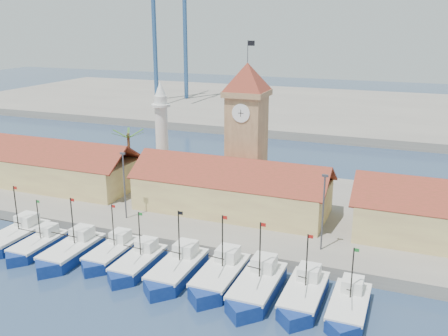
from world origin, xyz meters
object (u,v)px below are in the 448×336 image
at_px(boat_0, 14,238).
at_px(boat_5, 176,271).
at_px(minaret, 162,132).
at_px(clock_tower, 247,128).

xyz_separation_m(boat_0, boat_5, (22.66, -0.29, 0.01)).
bearing_deg(minaret, clock_tower, -7.61).
relative_size(boat_0, clock_tower, 0.45).
bearing_deg(boat_5, boat_0, 179.27).
height_order(boat_0, minaret, minaret).
relative_size(boat_5, clock_tower, 0.46).
bearing_deg(boat_0, clock_tower, 46.17).
bearing_deg(clock_tower, minaret, 172.39).
xyz_separation_m(clock_tower, minaret, (-15.00, 2.00, -2.23)).
bearing_deg(clock_tower, boat_0, -133.83).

